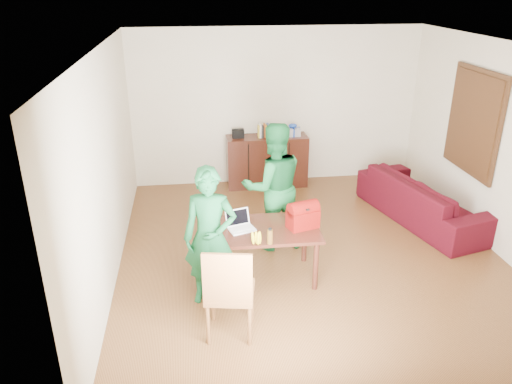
{
  "coord_description": "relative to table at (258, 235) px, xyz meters",
  "views": [
    {
      "loc": [
        -1.49,
        -5.66,
        3.41
      ],
      "look_at": [
        -0.76,
        -0.25,
        1.06
      ],
      "focal_mm": 35.0,
      "sensor_mm": 36.0,
      "label": 1
    }
  ],
  "objects": [
    {
      "name": "room",
      "position": [
        0.77,
        0.58,
        0.71
      ],
      "size": [
        5.2,
        5.7,
        2.9
      ],
      "color": "#462711",
      "rests_on": "ground"
    },
    {
      "name": "table",
      "position": [
        0.0,
        0.0,
        0.0
      ],
      "size": [
        1.46,
        0.84,
        0.68
      ],
      "rotation": [
        0.0,
        0.0,
        -0.02
      ],
      "color": "black",
      "rests_on": "ground"
    },
    {
      "name": "chair",
      "position": [
        -0.43,
        -1.01,
        -0.29
      ],
      "size": [
        0.56,
        0.54,
        1.06
      ],
      "rotation": [
        0.0,
        0.0,
        -0.18
      ],
      "color": "brown",
      "rests_on": "ground"
    },
    {
      "name": "person_near",
      "position": [
        -0.58,
        -0.39,
        0.21
      ],
      "size": [
        0.65,
        0.48,
        1.62
      ],
      "primitive_type": "imported",
      "rotation": [
        0.0,
        0.0,
        -0.18
      ],
      "color": "#12522A",
      "rests_on": "ground"
    },
    {
      "name": "person_far",
      "position": [
        0.31,
        0.79,
        0.28
      ],
      "size": [
        0.92,
        0.75,
        1.74
      ],
      "primitive_type": "imported",
      "rotation": [
        0.0,
        0.0,
        3.25
      ],
      "color": "#16642E",
      "rests_on": "ground"
    },
    {
      "name": "laptop",
      "position": [
        -0.2,
        -0.01,
        0.12
      ],
      "size": [
        0.34,
        0.28,
        0.21
      ],
      "rotation": [
        0.0,
        0.0,
        0.29
      ],
      "color": "white",
      "rests_on": "table"
    },
    {
      "name": "bananas",
      "position": [
        -0.07,
        -0.36,
        0.11
      ],
      "size": [
        0.18,
        0.14,
        0.06
      ],
      "primitive_type": null,
      "rotation": [
        0.0,
        0.0,
        0.28
      ],
      "color": "yellow",
      "rests_on": "table"
    },
    {
      "name": "bottle",
      "position": [
        0.08,
        -0.38,
        0.18
      ],
      "size": [
        0.08,
        0.08,
        0.19
      ],
      "primitive_type": "cylinder",
      "rotation": [
        0.0,
        0.0,
        0.26
      ],
      "color": "brown",
      "rests_on": "table"
    },
    {
      "name": "red_bag",
      "position": [
        0.53,
        -0.03,
        0.21
      ],
      "size": [
        0.4,
        0.3,
        0.26
      ],
      "primitive_type": "cube",
      "rotation": [
        0.0,
        0.0,
        0.3
      ],
      "color": "maroon",
      "rests_on": "table"
    },
    {
      "name": "sofa",
      "position": [
        2.71,
        1.28,
        -0.26
      ],
      "size": [
        1.44,
        2.43,
        0.67
      ],
      "primitive_type": "imported",
      "rotation": [
        0.0,
        0.0,
        1.83
      ],
      "color": "#40080D",
      "rests_on": "ground"
    }
  ]
}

